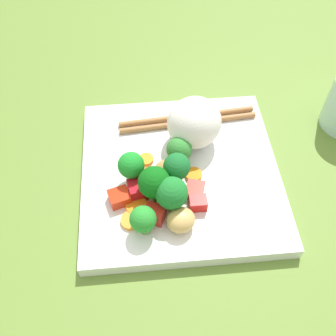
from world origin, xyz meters
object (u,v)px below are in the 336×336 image
(square_plate, at_px, (180,173))
(rice_mound, at_px, (194,123))
(chopstick_pair, at_px, (187,120))
(broccoli_floret_5, at_px, (177,150))
(carrot_slice_3, at_px, (131,220))

(square_plate, bearing_deg, rice_mound, -26.18)
(chopstick_pair, bearing_deg, broccoli_floret_5, 68.11)
(carrot_slice_3, bearing_deg, chopstick_pair, -29.89)
(carrot_slice_3, relative_size, chopstick_pair, 0.13)
(square_plate, height_order, chopstick_pair, chopstick_pair)
(rice_mound, distance_m, broccoli_floret_5, 0.05)
(square_plate, distance_m, chopstick_pair, 0.09)
(rice_mound, relative_size, chopstick_pair, 0.37)
(square_plate, relative_size, rice_mound, 3.51)
(rice_mound, xyz_separation_m, carrot_slice_3, (-0.13, 0.10, -0.03))
(carrot_slice_3, height_order, chopstick_pair, chopstick_pair)
(square_plate, relative_size, chopstick_pair, 1.30)
(broccoli_floret_5, height_order, chopstick_pair, broccoli_floret_5)
(rice_mound, height_order, broccoli_floret_5, rice_mound)
(rice_mound, bearing_deg, carrot_slice_3, 142.44)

